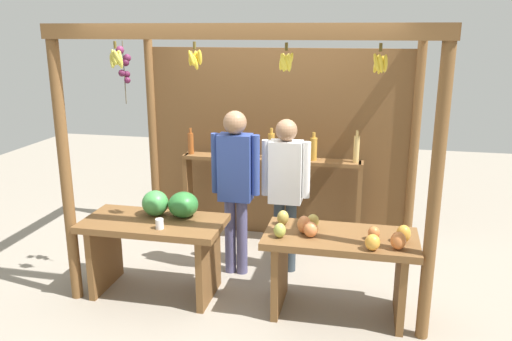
# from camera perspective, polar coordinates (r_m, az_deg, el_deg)

# --- Properties ---
(ground_plane) EXTENTS (12.00, 12.00, 0.00)m
(ground_plane) POSITION_cam_1_polar(r_m,az_deg,el_deg) (5.46, 0.43, -10.64)
(ground_plane) COLOR gray
(ground_plane) RESTS_ON ground
(market_stall) EXTENTS (3.18, 2.00, 2.44)m
(market_stall) POSITION_cam_1_polar(r_m,az_deg,el_deg) (5.44, 1.37, 4.96)
(market_stall) COLOR brown
(market_stall) RESTS_ON ground
(fruit_counter_left) EXTENTS (1.28, 0.64, 0.96)m
(fruit_counter_left) POSITION_cam_1_polar(r_m,az_deg,el_deg) (4.85, -10.69, -6.64)
(fruit_counter_left) COLOR brown
(fruit_counter_left) RESTS_ON ground
(fruit_counter_right) EXTENTS (1.28, 0.64, 0.87)m
(fruit_counter_right) POSITION_cam_1_polar(r_m,az_deg,el_deg) (4.49, 9.22, -9.08)
(fruit_counter_right) COLOR brown
(fruit_counter_right) RESTS_ON ground
(bottle_shelf_unit) EXTENTS (2.04, 0.22, 1.35)m
(bottle_shelf_unit) POSITION_cam_1_polar(r_m,az_deg,el_deg) (5.83, 1.67, -0.61)
(bottle_shelf_unit) COLOR brown
(bottle_shelf_unit) RESTS_ON ground
(vendor_man) EXTENTS (0.48, 0.22, 1.66)m
(vendor_man) POSITION_cam_1_polar(r_m,az_deg,el_deg) (5.01, -2.28, -0.84)
(vendor_man) COLOR #55537E
(vendor_man) RESTS_ON ground
(vendor_woman) EXTENTS (0.48, 0.21, 1.57)m
(vendor_woman) POSITION_cam_1_polar(r_m,az_deg,el_deg) (5.08, 3.28, -1.34)
(vendor_woman) COLOR #313C44
(vendor_woman) RESTS_ON ground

